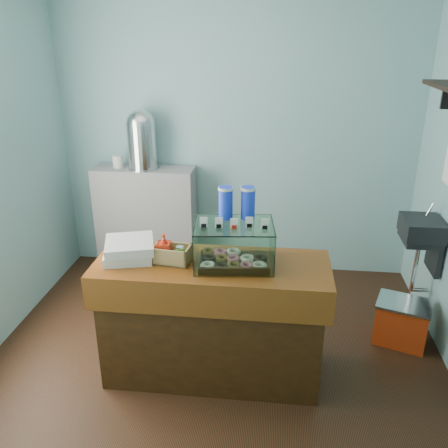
# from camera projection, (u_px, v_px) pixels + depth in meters

# --- Properties ---
(ground) EXTENTS (3.50, 3.50, 0.00)m
(ground) POSITION_uv_depth(u_px,v_px,m) (217.00, 350.00, 3.77)
(ground) COLOR black
(ground) RESTS_ON ground
(room_shell) EXTENTS (3.54, 3.04, 2.82)m
(room_shell) POSITION_uv_depth(u_px,v_px,m) (220.00, 137.00, 3.13)
(room_shell) COLOR #79B0AF
(room_shell) RESTS_ON ground
(counter) EXTENTS (1.60, 0.60, 0.90)m
(counter) POSITION_uv_depth(u_px,v_px,m) (212.00, 319.00, 3.36)
(counter) COLOR #40220C
(counter) RESTS_ON ground
(back_shelf) EXTENTS (1.00, 0.32, 1.10)m
(back_shelf) POSITION_uv_depth(u_px,v_px,m) (146.00, 220.00, 4.87)
(back_shelf) COLOR gray
(back_shelf) RESTS_ON ground
(display_case) EXTENTS (0.56, 0.43, 0.50)m
(display_case) POSITION_uv_depth(u_px,v_px,m) (234.00, 240.00, 3.15)
(display_case) COLOR black
(display_case) RESTS_ON counter
(condiment_crate) EXTENTS (0.27, 0.18, 0.20)m
(condiment_crate) POSITION_uv_depth(u_px,v_px,m) (170.00, 252.00, 3.19)
(condiment_crate) COLOR tan
(condiment_crate) RESTS_ON counter
(pastry_boxes) EXTENTS (0.41, 0.40, 0.13)m
(pastry_boxes) POSITION_uv_depth(u_px,v_px,m) (129.00, 249.00, 3.25)
(pastry_boxes) COLOR silver
(pastry_boxes) RESTS_ON counter
(coffee_urn) EXTENTS (0.31, 0.31, 0.57)m
(coffee_urn) POSITION_uv_depth(u_px,v_px,m) (142.00, 138.00, 4.54)
(coffee_urn) COLOR silver
(coffee_urn) RESTS_ON back_shelf
(red_cooler) EXTENTS (0.49, 0.43, 0.36)m
(red_cooler) POSITION_uv_depth(u_px,v_px,m) (402.00, 322.00, 3.81)
(red_cooler) COLOR red
(red_cooler) RESTS_ON ground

